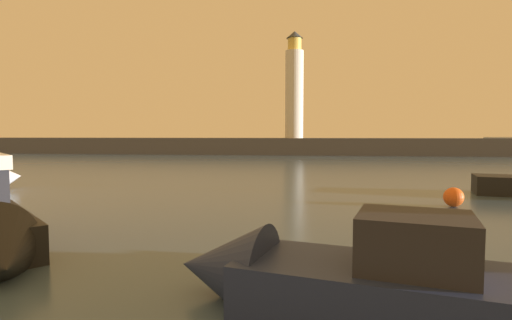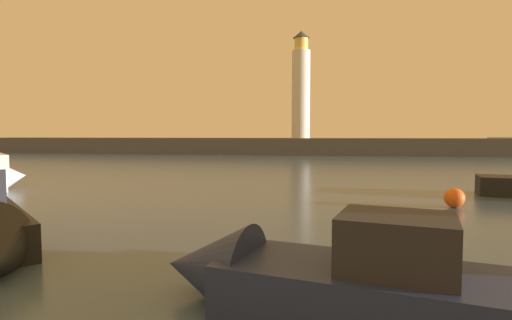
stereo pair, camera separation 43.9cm
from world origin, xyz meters
TOP-DOWN VIEW (x-y plane):
  - ground_plane at (0.00, 27.65)m, footprint 220.00×220.00m
  - breakwater at (0.00, 55.31)m, footprint 89.42×4.66m
  - lighthouse at (1.16, 55.31)m, footprint 2.47×2.47m
  - motorboat_3 at (3.30, 5.66)m, footprint 6.47×3.27m
  - mooring_buoy at (8.75, 16.01)m, footprint 0.78×0.78m

SIDE VIEW (x-z plane):
  - ground_plane at x=0.00m, z-range 0.00..0.00m
  - mooring_buoy at x=8.75m, z-range 0.00..0.78m
  - motorboat_3 at x=3.30m, z-range -0.50..1.62m
  - breakwater at x=0.00m, z-range 0.00..2.29m
  - lighthouse at x=1.16m, z-range 1.91..16.40m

